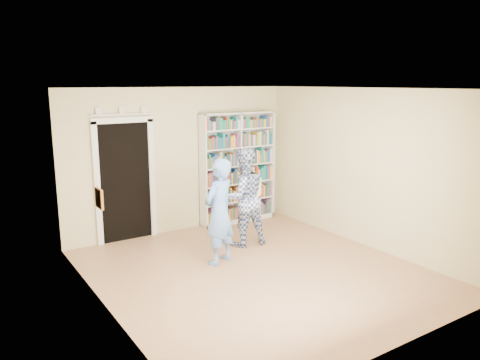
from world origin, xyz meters
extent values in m
plane|color=#A97651|center=(0.00, 0.00, 0.00)|extent=(5.00, 5.00, 0.00)
plane|color=white|center=(0.00, 0.00, 2.70)|extent=(5.00, 5.00, 0.00)
plane|color=beige|center=(0.00, 2.50, 1.35)|extent=(4.50, 0.00, 4.50)
plane|color=beige|center=(-2.25, 0.00, 1.35)|extent=(0.00, 5.00, 5.00)
plane|color=beige|center=(2.25, 0.00, 1.35)|extent=(0.00, 5.00, 5.00)
cube|color=white|center=(1.18, 2.34, 1.10)|extent=(1.61, 0.30, 2.21)
cube|color=white|center=(1.18, 2.34, 1.10)|extent=(0.03, 0.30, 2.21)
cube|color=black|center=(-1.10, 2.48, 1.05)|extent=(0.90, 0.03, 2.10)
cube|color=white|center=(-1.60, 2.47, 1.05)|extent=(0.10, 0.06, 2.20)
cube|color=white|center=(-0.60, 2.47, 1.05)|extent=(0.10, 0.06, 2.20)
cube|color=white|center=(-1.10, 2.47, 2.15)|extent=(1.10, 0.06, 0.10)
cube|color=white|center=(-1.10, 2.46, 2.25)|extent=(1.10, 0.08, 0.02)
cube|color=brown|center=(-2.23, 0.20, 1.40)|extent=(0.03, 0.25, 0.25)
imported|color=#608DD5|center=(-0.28, 0.62, 0.83)|extent=(0.71, 0.60, 1.66)
imported|color=navy|center=(0.50, 1.11, 0.85)|extent=(0.92, 0.77, 1.70)
cube|color=white|center=(0.67, 0.93, 1.04)|extent=(0.20, 0.10, 0.31)
camera|label=1|loc=(-3.83, -5.37, 2.80)|focal=35.00mm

